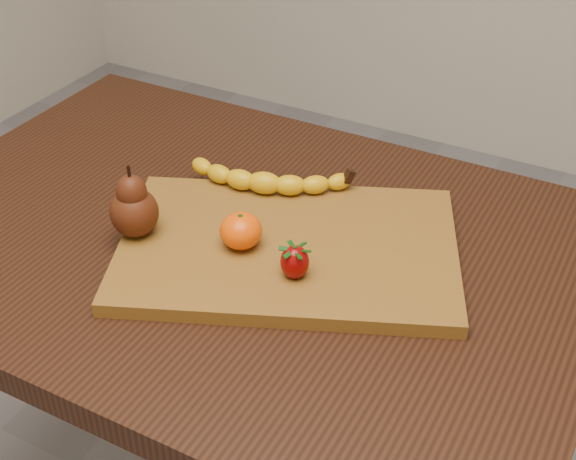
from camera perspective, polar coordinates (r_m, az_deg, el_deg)
The scene contains 6 objects.
table at distance 1.18m, azimuth -3.62°, elevation -4.22°, with size 1.00×0.70×0.76m.
cutting_board at distance 1.08m, azimuth 0.00°, elevation -1.31°, with size 0.45×0.30×0.02m, color brown.
banana at distance 1.17m, azimuth -1.70°, elevation 3.36°, with size 0.21×0.05×0.03m, color #ECB80B, non-canonical shape.
pear at distance 1.08m, azimuth -10.98°, elevation 2.06°, with size 0.07×0.07×0.10m, color #481D0B, non-canonical shape.
mandarin at distance 1.05m, azimuth -3.37°, elevation -0.05°, with size 0.06×0.06×0.05m, color #FE5202.
strawberry at distance 1.00m, azimuth 0.49°, elevation -2.21°, with size 0.04×0.04×0.05m, color #850303, non-canonical shape.
Camera 1 is at (0.50, -0.77, 1.41)m, focal length 50.00 mm.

